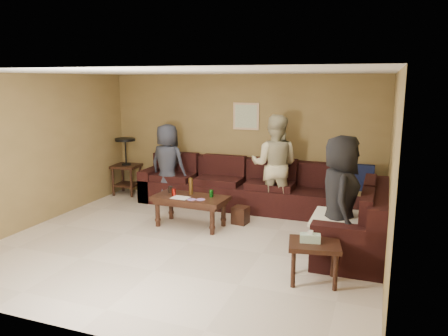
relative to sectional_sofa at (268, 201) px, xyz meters
name	(u,v)px	position (x,y,z in m)	size (l,w,h in m)	color
room	(187,132)	(-0.81, -1.52, 1.34)	(5.60, 5.50, 2.50)	beige
sectional_sofa	(268,201)	(0.00, 0.00, 0.00)	(4.65, 2.90, 0.97)	black
coffee_table	(190,201)	(-1.11, -0.81, 0.10)	(1.25, 0.67, 0.79)	black
end_table_left	(126,165)	(-3.25, 0.62, 0.30)	(0.57, 0.57, 1.19)	black
side_table_right	(314,248)	(1.13, -2.15, 0.10)	(0.68, 0.60, 0.64)	black
waste_bin	(240,215)	(-0.37, -0.39, -0.18)	(0.24, 0.24, 0.29)	black
wall_art	(246,116)	(-0.71, 0.96, 1.37)	(0.52, 0.04, 0.52)	tan
person_left	(168,164)	(-2.09, 0.30, 0.46)	(0.77, 0.50, 1.57)	#2B2E3B
person_middle	(274,165)	(0.02, 0.37, 0.57)	(0.87, 0.68, 1.80)	#C2B790
person_right	(340,199)	(1.33, -1.35, 0.52)	(0.83, 0.54, 1.70)	black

